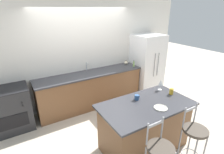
# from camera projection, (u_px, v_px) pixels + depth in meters

# --- Properties ---
(ground_plane) EXTENTS (18.00, 18.00, 0.00)m
(ground_plane) POSITION_uv_depth(u_px,v_px,m) (98.00, 111.00, 4.52)
(ground_plane) COLOR beige
(wall_back) EXTENTS (6.00, 0.07, 2.70)m
(wall_back) POSITION_uv_depth(u_px,v_px,m) (84.00, 54.00, 4.56)
(wall_back) COLOR silver
(wall_back) RESTS_ON ground_plane
(back_counter) EXTENTS (2.78, 0.66, 0.93)m
(back_counter) POSITION_uv_depth(u_px,v_px,m) (91.00, 89.00, 4.64)
(back_counter) COLOR brown
(back_counter) RESTS_ON ground_plane
(sink_faucet) EXTENTS (0.02, 0.13, 0.22)m
(sink_faucet) POSITION_uv_depth(u_px,v_px,m) (87.00, 66.00, 4.57)
(sink_faucet) COLOR #ADAFB5
(sink_faucet) RESTS_ON back_counter
(kitchen_island) EXTENTS (1.65, 0.92, 0.93)m
(kitchen_island) POSITION_uv_depth(u_px,v_px,m) (144.00, 126.00, 3.21)
(kitchen_island) COLOR brown
(kitchen_island) RESTS_ON ground_plane
(refrigerator) EXTENTS (0.82, 0.79, 1.77)m
(refrigerator) POSITION_uv_depth(u_px,v_px,m) (147.00, 64.00, 5.29)
(refrigerator) COLOR white
(refrigerator) RESTS_ON ground_plane
(oven_range) EXTENTS (0.78, 0.67, 0.96)m
(oven_range) POSITION_uv_depth(u_px,v_px,m) (11.00, 109.00, 3.71)
(oven_range) COLOR #28282B
(oven_range) RESTS_ON ground_plane
(bar_stool_far) EXTENTS (0.38, 0.38, 1.10)m
(bar_stool_far) POSITION_uv_depth(u_px,v_px,m) (194.00, 136.00, 2.75)
(bar_stool_far) COLOR #99999E
(bar_stool_far) RESTS_ON ground_plane
(dinner_plate) EXTENTS (0.23, 0.23, 0.02)m
(dinner_plate) POSITION_uv_depth(u_px,v_px,m) (161.00, 108.00, 2.90)
(dinner_plate) COLOR beige
(dinner_plate) RESTS_ON kitchen_island
(wine_glass) EXTENTS (0.08, 0.08, 0.22)m
(wine_glass) POSITION_uv_depth(u_px,v_px,m) (161.00, 83.00, 3.50)
(wine_glass) COLOR white
(wine_glass) RESTS_ON kitchen_island
(coffee_mug) EXTENTS (0.12, 0.09, 0.09)m
(coffee_mug) POSITION_uv_depth(u_px,v_px,m) (137.00, 97.00, 3.17)
(coffee_mug) COLOR #335689
(coffee_mug) RESTS_ON kitchen_island
(tumbler_cup) EXTENTS (0.08, 0.08, 0.12)m
(tumbler_cup) POSITION_uv_depth(u_px,v_px,m) (171.00, 91.00, 3.36)
(tumbler_cup) COLOR gold
(tumbler_cup) RESTS_ON kitchen_island
(pumpkin_decoration) EXTENTS (0.11, 0.11, 0.11)m
(pumpkin_decoration) POSITION_uv_depth(u_px,v_px,m) (126.00, 63.00, 5.13)
(pumpkin_decoration) COLOR beige
(pumpkin_decoration) RESTS_ON back_counter
(soap_bottle) EXTENTS (0.05, 0.05, 0.19)m
(soap_bottle) POSITION_uv_depth(u_px,v_px,m) (134.00, 64.00, 4.91)
(soap_bottle) COLOR #89B260
(soap_bottle) RESTS_ON back_counter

